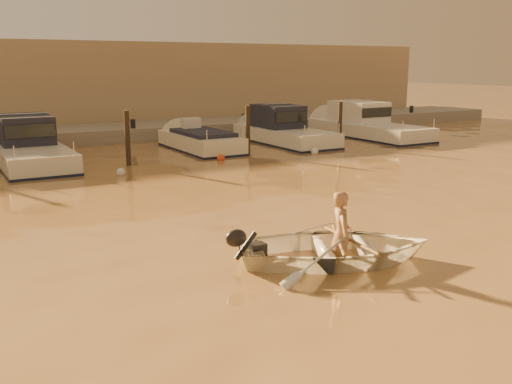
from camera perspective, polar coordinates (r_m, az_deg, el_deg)
ground_plane at (r=9.74m, az=14.32°, el=-9.59°), size 160.00×160.00×0.00m
dinghy at (r=10.83m, az=7.96°, el=-5.57°), size 4.36×3.79×0.76m
person at (r=10.77m, az=8.52°, el=-4.22°), size 0.59×0.70×1.64m
outboard_motor at (r=10.53m, az=0.03°, el=-5.85°), size 0.98×0.71×0.70m
oar_port at (r=10.85m, az=9.27°, el=-4.68°), size 0.43×2.08×0.13m
oar_starboard at (r=10.79m, az=8.25°, el=-4.74°), size 1.17×1.81×0.13m
moored_boat_2 at (r=22.80m, az=-21.75°, el=4.21°), size 2.29×7.66×1.75m
moored_boat_3 at (r=24.78m, az=-5.58°, el=4.72°), size 1.99×5.76×0.95m
moored_boat_4 at (r=26.78m, az=2.89°, el=6.22°), size 2.23×6.89×1.75m
moored_boat_5 at (r=29.76m, az=11.07°, el=6.65°), size 2.45×8.14×1.75m
piling_2 at (r=21.29m, az=-12.71°, el=5.01°), size 0.18×0.18×2.20m
piling_3 at (r=23.24m, az=-0.82°, el=5.94°), size 0.18×0.18×2.20m
piling_4 at (r=25.84m, az=8.39°, el=6.48°), size 0.18×0.18×2.20m
fender_c at (r=19.51m, az=-13.36°, el=1.92°), size 0.30×0.30×0.30m
fender_d at (r=22.03m, az=-3.53°, el=3.44°), size 0.30×0.30×0.30m
fender_e at (r=23.67m, az=5.90°, el=4.04°), size 0.30×0.30×0.30m
quay at (r=28.82m, az=-16.86°, el=5.20°), size 52.00×4.00×1.00m
waterfront_building at (r=34.01m, az=-19.28°, el=9.91°), size 46.00×7.00×4.80m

